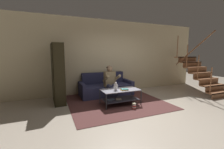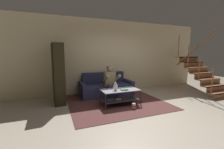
{
  "view_description": "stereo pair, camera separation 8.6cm",
  "coord_description": "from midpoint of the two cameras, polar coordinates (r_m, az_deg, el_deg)",
  "views": [
    {
      "loc": [
        -2.41,
        -3.31,
        1.56
      ],
      "look_at": [
        -0.54,
        1.19,
        0.89
      ],
      "focal_mm": 24.0,
      "sensor_mm": 36.0,
      "label": 1
    },
    {
      "loc": [
        -2.33,
        -3.34,
        1.56
      ],
      "look_at": [
        -0.54,
        1.19,
        0.89
      ],
      "focal_mm": 24.0,
      "sensor_mm": 36.0,
      "label": 2
    }
  ],
  "objects": [
    {
      "name": "coffee_table",
      "position": [
        4.66,
        2.54,
        -7.64
      ],
      "size": [
        1.17,
        0.6,
        0.47
      ],
      "color": "#B3B3C8",
      "rests_on": "ground"
    },
    {
      "name": "staircase_run",
      "position": [
        6.96,
        30.33,
        0.8
      ],
      "size": [
        1.08,
        1.82,
        2.35
      ],
      "color": "#945D3A",
      "rests_on": "ground"
    },
    {
      "name": "bookshelf",
      "position": [
        5.05,
        -20.65,
        -2.34
      ],
      "size": [
        0.37,
        0.96,
        1.88
      ],
      "color": "black",
      "rests_on": "ground"
    },
    {
      "name": "couch",
      "position": [
        5.74,
        -2.88,
        -5.07
      ],
      "size": [
        1.95,
        0.89,
        0.84
      ],
      "color": "#2D2F53",
      "rests_on": "ground"
    },
    {
      "name": "back_partition",
      "position": [
        6.25,
        -0.34,
        6.86
      ],
      "size": [
        8.4,
        0.12,
        2.9
      ],
      "primitive_type": "cube",
      "color": "beige",
      "rests_on": "ground"
    },
    {
      "name": "book_stack",
      "position": [
        4.55,
        4.21,
        -5.71
      ],
      "size": [
        0.23,
        0.19,
        0.04
      ],
      "color": "orange",
      "rests_on": "coffee_table"
    },
    {
      "name": "area_rug",
      "position": [
        5.16,
        0.13,
        -9.66
      ],
      "size": [
        3.0,
        3.16,
        0.01
      ],
      "color": "#552F2D",
      "rests_on": "ground"
    },
    {
      "name": "person_seated_center",
      "position": [
        5.19,
        -0.93,
        -2.48
      ],
      "size": [
        0.5,
        0.58,
        1.16
      ],
      "color": "#363A5C",
      "rests_on": "ground"
    },
    {
      "name": "popcorn_tub",
      "position": [
        4.4,
        7.86,
        -11.76
      ],
      "size": [
        0.11,
        0.11,
        0.18
      ],
      "color": "red",
      "rests_on": "ground"
    },
    {
      "name": "ground",
      "position": [
        4.37,
        12.32,
        -13.24
      ],
      "size": [
        16.8,
        16.8,
        0.0
      ],
      "primitive_type": "plane",
      "color": "#BBAD9A"
    },
    {
      "name": "vase",
      "position": [
        4.48,
        0.89,
        -4.65
      ],
      "size": [
        0.13,
        0.13,
        0.25
      ],
      "color": "silver",
      "rests_on": "coffee_table"
    }
  ]
}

